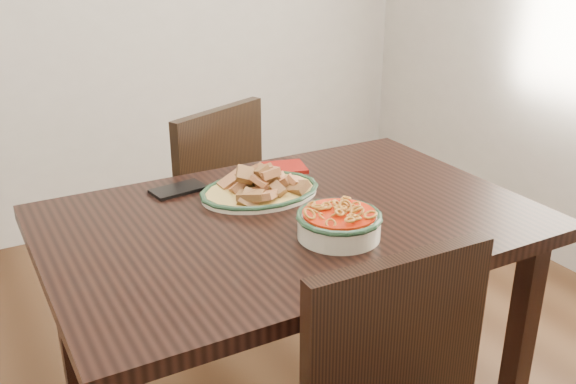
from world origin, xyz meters
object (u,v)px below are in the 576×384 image
noodle_bowl (339,221)px  chair_far (201,206)px  fish_plate (260,180)px  dining_table (292,245)px  smartphone (178,189)px

noodle_bowl → chair_far: bearing=91.5°
chair_far → noodle_bowl: bearing=67.7°
fish_plate → dining_table: bearing=-86.5°
chair_far → smartphone: bearing=37.8°
dining_table → smartphone: size_ratio=8.26×
fish_plate → smartphone: (-0.20, 0.14, -0.04)m
noodle_bowl → fish_plate: bearing=98.2°
chair_far → dining_table: bearing=64.9°
chair_far → smartphone: chair_far is taller
fish_plate → smartphone: size_ratio=2.23×
chair_far → noodle_bowl: size_ratio=4.10×
fish_plate → smartphone: bearing=144.1°
noodle_bowl → smartphone: bearing=117.0°
smartphone → fish_plate: bearing=-44.4°
chair_far → fish_plate: bearing=63.5°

